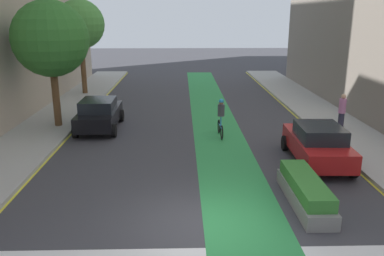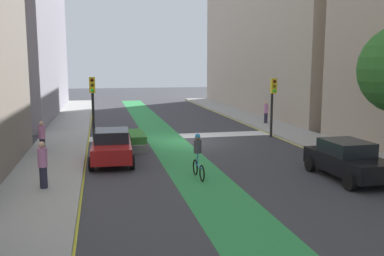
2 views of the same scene
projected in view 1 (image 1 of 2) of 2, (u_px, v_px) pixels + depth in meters
name	position (u px, v px, depth m)	size (l,w,h in m)	color
ground_plane	(203.00, 225.00, 10.93)	(120.00, 120.00, 0.00)	#38383D
bike_lane_paint	(246.00, 225.00, 10.96)	(2.40, 60.00, 0.01)	#2D8C47
car_black_left_far	(99.00, 114.00, 19.92)	(2.09, 4.23, 1.57)	black
car_red_right_far	(317.00, 144.00, 15.32)	(2.16, 4.27, 1.57)	#A51919
cyclist_in_lane	(221.00, 117.00, 18.60)	(0.32, 1.73, 1.86)	black
pedestrian_sidewalk_right_a	(342.00, 111.00, 19.41)	(0.34, 0.34, 1.75)	#262638
street_tree_near	(50.00, 39.00, 19.10)	(3.70, 3.70, 6.20)	brown
street_tree_far	(80.00, 25.00, 27.29)	(3.37, 3.37, 6.52)	brown
median_planter	(305.00, 191.00, 12.11)	(0.91, 3.47, 0.85)	slate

